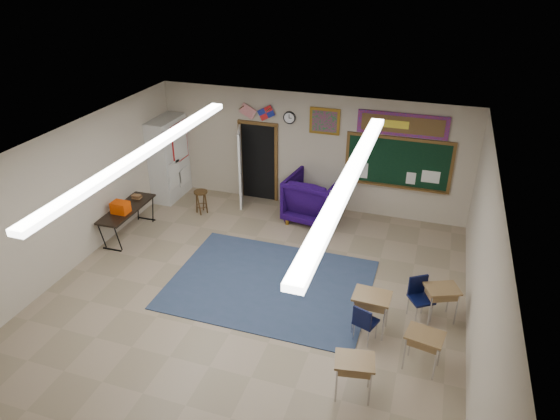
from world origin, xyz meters
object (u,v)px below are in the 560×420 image
(wingback_armchair, at_px, (313,198))
(folding_table, at_px, (128,220))
(student_desk_front_left, at_px, (371,311))
(wooden_stool, at_px, (201,202))
(student_desk_front_right, at_px, (440,302))

(wingback_armchair, xyz_separation_m, folding_table, (-3.95, -2.13, -0.19))
(student_desk_front_left, bearing_deg, wooden_stool, 149.22)
(wingback_armchair, relative_size, folding_table, 0.74)
(student_desk_front_right, bearing_deg, wingback_armchair, 112.80)
(student_desk_front_left, distance_m, folding_table, 6.19)
(wingback_armchair, distance_m, student_desk_front_right, 4.40)
(wingback_armchair, relative_size, student_desk_front_left, 1.64)
(wingback_armchair, height_order, student_desk_front_right, wingback_armchair)
(wingback_armchair, height_order, student_desk_front_left, wingback_armchair)
(student_desk_front_left, xyz_separation_m, folding_table, (-5.99, 1.59, -0.05))
(wooden_stool, bearing_deg, wingback_armchair, 12.07)
(student_desk_front_right, relative_size, folding_table, 0.41)
(student_desk_front_left, xyz_separation_m, student_desk_front_right, (1.15, 0.70, -0.04))
(folding_table, bearing_deg, wingback_armchair, 27.13)
(wooden_stool, bearing_deg, student_desk_front_left, -32.84)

